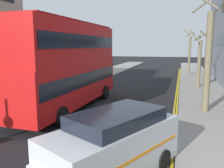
% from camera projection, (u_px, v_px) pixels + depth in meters
% --- Properties ---
extents(sidewalk_right, '(4.00, 80.00, 0.14)m').
position_uv_depth(sidewalk_right, '(206.00, 100.00, 17.73)').
color(sidewalk_right, gray).
rests_on(sidewalk_right, ground).
extents(sidewalk_left, '(4.00, 80.00, 0.14)m').
position_uv_depth(sidewalk_left, '(54.00, 91.00, 21.39)').
color(sidewalk_left, gray).
rests_on(sidewalk_left, ground).
extents(kerb_line_outer, '(0.10, 56.00, 0.01)m').
position_uv_depth(kerb_line_outer, '(177.00, 105.00, 16.44)').
color(kerb_line_outer, yellow).
rests_on(kerb_line_outer, ground).
extents(kerb_line_inner, '(0.10, 56.00, 0.01)m').
position_uv_depth(kerb_line_inner, '(175.00, 105.00, 16.48)').
color(kerb_line_inner, yellow).
rests_on(kerb_line_inner, ground).
extents(double_decker_bus_away, '(2.97, 10.86, 5.64)m').
position_uv_depth(double_decker_bus_away, '(70.00, 63.00, 15.19)').
color(double_decker_bus_away, red).
rests_on(double_decker_bus_away, ground).
extents(taxi_minivan, '(3.79, 5.14, 2.12)m').
position_uv_depth(taxi_minivan, '(112.00, 145.00, 7.23)').
color(taxi_minivan, silver).
rests_on(taxi_minivan, ground).
extents(pedestrian_far, '(0.34, 0.22, 1.62)m').
position_uv_depth(pedestrian_far, '(209.00, 76.00, 25.00)').
color(pedestrian_far, '#2D2D38').
rests_on(pedestrian_far, sidewalk_right).
extents(street_tree_near, '(1.81, 1.90, 7.02)m').
position_uv_depth(street_tree_near, '(208.00, 59.00, 13.92)').
color(street_tree_near, '#6B6047').
rests_on(street_tree_near, sidewalk_right).
extents(street_tree_mid, '(2.09, 2.09, 5.67)m').
position_uv_depth(street_tree_mid, '(200.00, 59.00, 22.64)').
color(street_tree_mid, '#6B6047').
rests_on(street_tree_mid, sidewalk_right).
extents(street_tree_far, '(1.62, 1.70, 6.26)m').
position_uv_depth(street_tree_far, '(189.00, 54.00, 32.34)').
color(street_tree_far, '#6B6047').
rests_on(street_tree_far, sidewalk_right).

